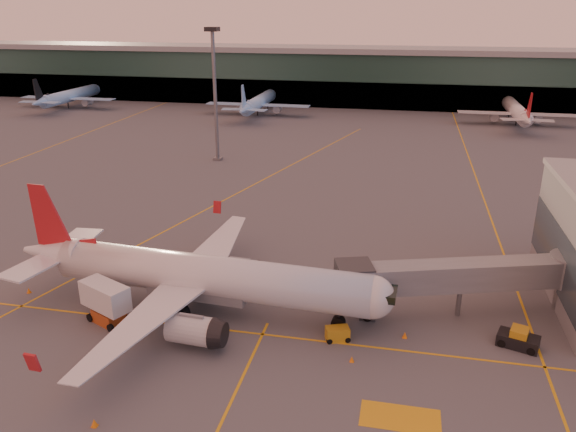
% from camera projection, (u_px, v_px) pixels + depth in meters
% --- Properties ---
extents(ground, '(600.00, 600.00, 0.00)m').
position_uv_depth(ground, '(193.00, 358.00, 49.33)').
color(ground, '#4C4F54').
rests_on(ground, ground).
extents(taxi_markings, '(100.12, 173.00, 0.01)m').
position_uv_depth(taxi_markings, '(250.00, 197.00, 91.55)').
color(taxi_markings, gold).
rests_on(taxi_markings, ground).
extents(terminal, '(400.00, 20.00, 17.60)m').
position_uv_depth(terminal, '(355.00, 76.00, 176.30)').
color(terminal, '#19382D').
rests_on(terminal, ground).
extents(mast_west_near, '(2.40, 2.40, 25.60)m').
position_uv_depth(mast_west_near, '(215.00, 85.00, 108.56)').
color(mast_west_near, slate).
rests_on(mast_west_near, ground).
extents(distant_aircraft_row, '(290.00, 34.00, 13.00)m').
position_uv_depth(distant_aircraft_row, '(273.00, 115.00, 161.62)').
color(distant_aircraft_row, '#98CBFE').
rests_on(distant_aircraft_row, ground).
extents(main_airplane, '(39.80, 35.86, 12.01)m').
position_uv_depth(main_airplane, '(198.00, 276.00, 55.71)').
color(main_airplane, silver).
rests_on(main_airplane, ground).
extents(jet_bridge, '(25.34, 10.66, 5.92)m').
position_uv_depth(jet_bridge, '(475.00, 277.00, 55.09)').
color(jet_bridge, slate).
rests_on(jet_bridge, ground).
extents(catering_truck, '(5.67, 4.23, 4.04)m').
position_uv_depth(catering_truck, '(106.00, 300.00, 54.38)').
color(catering_truck, '#A74317').
rests_on(catering_truck, ground).
extents(gpu_cart, '(2.51, 1.98, 1.29)m').
position_uv_depth(gpu_cart, '(337.00, 334.00, 51.84)').
color(gpu_cart, '#BD8917').
rests_on(gpu_cart, ground).
extents(pushback_tug, '(3.98, 2.93, 1.83)m').
position_uv_depth(pushback_tug, '(518.00, 339.00, 50.81)').
color(pushback_tug, black).
rests_on(pushback_tug, ground).
extents(cone_nose, '(0.47, 0.47, 0.60)m').
position_uv_depth(cone_nose, '(405.00, 335.00, 52.31)').
color(cone_nose, orange).
rests_on(cone_nose, ground).
extents(cone_tail, '(0.46, 0.46, 0.58)m').
position_uv_depth(cone_tail, '(29.00, 290.00, 60.56)').
color(cone_tail, orange).
rests_on(cone_tail, ground).
extents(cone_wing_right, '(0.50, 0.50, 0.64)m').
position_uv_depth(cone_wing_right, '(94.00, 423.00, 41.21)').
color(cone_wing_right, orange).
rests_on(cone_wing_right, ground).
extents(cone_wing_left, '(0.39, 0.39, 0.50)m').
position_uv_depth(cone_wing_left, '(234.00, 238.00, 74.54)').
color(cone_wing_left, orange).
rests_on(cone_wing_left, ground).
extents(cone_fwd, '(0.42, 0.42, 0.54)m').
position_uv_depth(cone_fwd, '(352.00, 359.00, 48.77)').
color(cone_fwd, orange).
rests_on(cone_fwd, ground).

